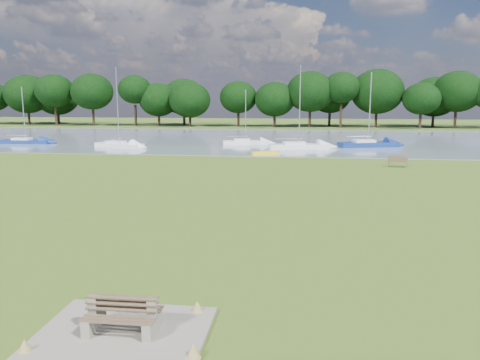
# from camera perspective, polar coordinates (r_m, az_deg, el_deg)

# --- Properties ---
(ground) EXTENTS (220.00, 220.00, 0.00)m
(ground) POSITION_cam_1_polar(r_m,az_deg,el_deg) (25.46, -2.53, -3.30)
(ground) COLOR #5A6621
(river) EXTENTS (220.00, 40.00, 0.10)m
(river) POSITION_cam_1_polar(r_m,az_deg,el_deg) (66.80, 3.68, 4.96)
(river) COLOR slate
(river) RESTS_ON ground
(far_bank) EXTENTS (220.00, 20.00, 0.40)m
(far_bank) POSITION_cam_1_polar(r_m,az_deg,el_deg) (96.68, 4.86, 6.50)
(far_bank) COLOR #4C6626
(far_bank) RESTS_ON ground
(concrete_pad) EXTENTS (4.20, 3.20, 0.10)m
(concrete_pad) POSITION_cam_1_polar(r_m,az_deg,el_deg) (12.67, -14.01, -17.59)
(concrete_pad) COLOR gray
(concrete_pad) RESTS_ON ground
(bench_pair) EXTENTS (1.84, 1.10, 0.98)m
(bench_pair) POSITION_cam_1_polar(r_m,az_deg,el_deg) (12.47, -14.10, -15.75)
(bench_pair) COLOR gray
(bench_pair) RESTS_ON concrete_pad
(riverbank_bench) EXTENTS (1.67, 0.84, 0.99)m
(riverbank_bench) POSITION_cam_1_polar(r_m,az_deg,el_deg) (42.03, 18.65, 2.15)
(riverbank_bench) COLOR brown
(riverbank_bench) RESTS_ON ground
(kayak) EXTENTS (3.02, 1.85, 0.30)m
(kayak) POSITION_cam_1_polar(r_m,az_deg,el_deg) (48.86, 3.16, 3.34)
(kayak) COLOR yellow
(kayak) RESTS_ON river
(tree_line) EXTENTS (153.20, 9.23, 11.17)m
(tree_line) POSITION_cam_1_polar(r_m,az_deg,el_deg) (92.43, 8.62, 10.37)
(tree_line) COLOR black
(tree_line) RESTS_ON far_bank
(sailboat_0) EXTENTS (7.16, 3.41, 9.39)m
(sailboat_0) POSITION_cam_1_polar(r_m,az_deg,el_deg) (54.45, 7.11, 4.32)
(sailboat_0) COLOR white
(sailboat_0) RESTS_ON river
(sailboat_1) EXTENTS (5.88, 2.65, 6.77)m
(sailboat_1) POSITION_cam_1_polar(r_m,az_deg,el_deg) (59.16, 0.62, 4.78)
(sailboat_1) COLOR white
(sailboat_1) RESTS_ON river
(sailboat_2) EXTENTS (7.30, 3.91, 8.75)m
(sailboat_2) POSITION_cam_1_polar(r_m,az_deg,el_deg) (58.02, 15.29, 4.43)
(sailboat_2) COLOR navy
(sailboat_2) RESTS_ON river
(sailboat_3) EXTENTS (6.47, 3.78, 9.35)m
(sailboat_3) POSITION_cam_1_polar(r_m,az_deg,el_deg) (57.53, -14.58, 4.35)
(sailboat_3) COLOR white
(sailboat_3) RESTS_ON river
(sailboat_4) EXTENTS (6.36, 2.14, 7.16)m
(sailboat_4) POSITION_cam_1_polar(r_m,az_deg,el_deg) (66.11, -24.73, 4.43)
(sailboat_4) COLOR navy
(sailboat_4) RESTS_ON river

